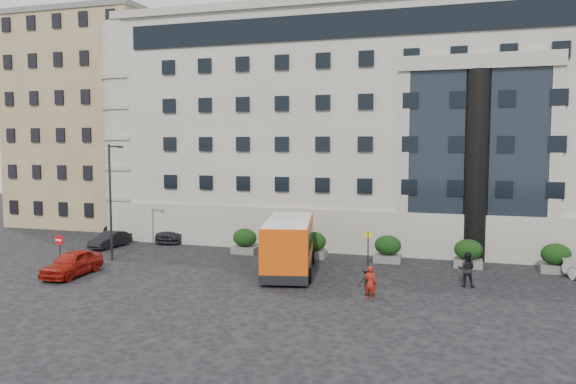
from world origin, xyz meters
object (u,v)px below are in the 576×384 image
at_px(hedge_e, 556,258).
at_px(no_entry_sign, 59,246).
at_px(pedestrian_a, 370,283).
at_px(pedestrian_b, 467,269).
at_px(bus_stop_sign, 368,243).
at_px(pedestrian_c, 367,281).
at_px(parked_car_c, 177,231).
at_px(hedge_d, 468,253).
at_px(red_truck, 157,211).
at_px(street_lamp, 111,197).
at_px(parked_car_b, 110,240).
at_px(hedge_b, 313,245).
at_px(hedge_a, 245,241).
at_px(parked_car_d, 129,226).
at_px(minibus, 289,243).
at_px(parked_car_a, 72,263).
at_px(hedge_c, 388,249).

height_order(hedge_e, no_entry_sign, no_entry_sign).
xyz_separation_m(pedestrian_a, pedestrian_b, (4.76, 4.22, 0.11)).
xyz_separation_m(bus_stop_sign, pedestrian_c, (0.89, -5.85, -0.95)).
xyz_separation_m(parked_car_c, pedestrian_a, (18.20, -13.05, 0.11)).
bearing_deg(no_entry_sign, hedge_d, 19.76).
relative_size(red_truck, parked_car_c, 1.00).
bearing_deg(red_truck, street_lamp, -66.96).
distance_m(pedestrian_b, pedestrian_c, 6.14).
height_order(no_entry_sign, pedestrian_c, no_entry_sign).
distance_m(red_truck, pedestrian_b, 32.97).
distance_m(parked_car_b, pedestrian_c, 22.60).
height_order(hedge_b, parked_car_c, hedge_b).
distance_m(hedge_a, pedestrian_a, 14.26).
bearing_deg(bus_stop_sign, hedge_e, 13.92).
height_order(street_lamp, pedestrian_a, street_lamp).
bearing_deg(red_truck, parked_car_d, -81.79).
bearing_deg(minibus, pedestrian_c, -47.47).
height_order(no_entry_sign, red_truck, red_truck).
relative_size(hedge_b, hedge_d, 1.00).
relative_size(hedge_d, parked_car_a, 0.41).
xyz_separation_m(hedge_a, minibus, (4.85, -4.79, 0.91)).
relative_size(hedge_d, parked_car_c, 0.34).
height_order(minibus, pedestrian_a, minibus).
bearing_deg(minibus, no_entry_sign, -176.27).
bearing_deg(hedge_d, no_entry_sign, -160.24).
relative_size(no_entry_sign, parked_car_b, 0.62).
bearing_deg(red_truck, minibus, -36.75).
distance_m(parked_car_a, parked_car_c, 13.20).
distance_m(hedge_a, hedge_c, 10.40).
bearing_deg(parked_car_a, pedestrian_b, 8.24).
bearing_deg(hedge_b, bus_stop_sign, -33.07).
relative_size(minibus, parked_car_b, 2.26).
distance_m(no_entry_sign, pedestrian_c, 19.41).
relative_size(hedge_c, no_entry_sign, 0.79).
relative_size(minibus, red_truck, 1.58).
bearing_deg(street_lamp, hedge_c, 14.67).
xyz_separation_m(bus_stop_sign, parked_car_d, (-22.50, 7.88, -0.99)).
bearing_deg(pedestrian_b, hedge_e, -131.97).
relative_size(no_entry_sign, minibus, 0.27).
relative_size(hedge_b, bus_stop_sign, 0.73).
relative_size(hedge_a, red_truck, 0.34).
distance_m(hedge_a, pedestrian_b, 16.31).
bearing_deg(hedge_c, hedge_a, 180.00).
xyz_separation_m(street_lamp, parked_car_b, (-2.89, 3.92, -3.75)).
relative_size(bus_stop_sign, parked_car_d, 0.47).
relative_size(parked_car_d, pedestrian_a, 3.04).
relative_size(hedge_a, parked_car_b, 0.49).
relative_size(red_truck, pedestrian_a, 3.03).
height_order(minibus, parked_car_c, minibus).
distance_m(hedge_c, hedge_d, 5.20).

